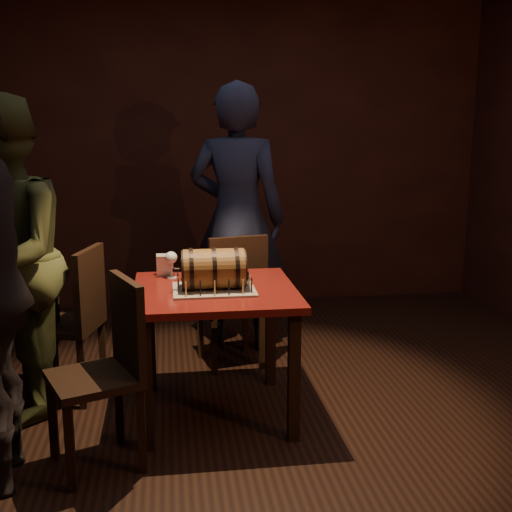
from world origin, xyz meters
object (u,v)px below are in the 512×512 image
Objects in this scene: wine_glass_mid at (201,256)px; chair_back at (234,293)px; barrel_cake at (214,269)px; person_back at (237,219)px; person_left_rear at (3,261)px; pint_of_ale at (189,268)px; pub_table at (215,307)px; wine_glass_right at (225,257)px; chair_left_rear at (76,315)px; chair_left_front at (109,362)px; wine_glass_left at (171,259)px.

chair_back reaches higher than wine_glass_mid.
barrel_cake is 0.21× the size of person_back.
person_left_rear reaches higher than chair_back.
person_left_rear reaches higher than pint_of_ale.
wine_glass_right is at bearing 73.60° from pub_table.
barrel_cake reaches higher than chair_left_rear.
person_left_rear is (-1.02, -0.07, 0.09)m from pint_of_ale.
chair_back is 1.38m from chair_left_front.
wine_glass_right is at bearing 49.52° from chair_left_front.
pint_of_ale is at bearing -29.92° from wine_glass_left.
wine_glass_left reaches higher than pub_table.
person_back is (0.07, 0.42, 0.45)m from chair_back.
pub_table is 1.19m from person_back.
person_back is (0.17, 0.85, 0.10)m from wine_glass_right.
chair_left_rear is 1.00× the size of chair_left_front.
person_back is (0.30, 0.80, 0.10)m from wine_glass_mid.
barrel_cake is 2.48× the size of wine_glass_mid.
barrel_cake is at bearing -101.37° from pub_table.
person_back is 1.07× the size of person_left_rear.
barrel_cake is 2.48× the size of wine_glass_right.
barrel_cake is 0.37m from wine_glass_mid.
wine_glass_left is at bearing -134.07° from chair_back.
pint_of_ale is at bearing -11.64° from chair_left_rear.
chair_left_front is at bearing -121.99° from chair_back.
wine_glass_left is 0.32m from wine_glass_right.
chair_left_rear is at bearing 55.33° from person_back.
wine_glass_right is at bearing 74.31° from barrel_cake.
person_left_rear is (-1.16, 0.14, 0.27)m from pub_table.
person_left_rear is (-1.10, -0.18, 0.04)m from wine_glass_mid.
wine_glass_right is 0.09× the size of person_left_rear.
person_left_rear is (-0.34, -0.21, 0.39)m from chair_left_rear.
chair_left_rear is at bearing 108.04° from chair_left_front.
wine_glass_left is (-0.24, 0.27, 0.23)m from pub_table.
wine_glass_left is 0.19m from wine_glass_mid.
wine_glass_left is 0.17× the size of chair_left_rear.
person_back reaches higher than person_left_rear.
barrel_cake reaches higher than wine_glass_right.
person_back is (0.26, 1.17, 0.10)m from barrel_cake.
chair_back is 1.50m from person_left_rear.
chair_back is at bearing 108.11° from person_left_rear.
chair_left_rear is at bearing 153.69° from barrel_cake.
pint_of_ale is at bearing 89.34° from person_left_rear.
pub_table is 1.20m from person_left_rear.
chair_left_front reaches higher than pub_table.
chair_left_front is 1.83m from person_back.
chair_left_rear reaches higher than wine_glass_left.
wine_glass_mid reaches higher than pub_table.
wine_glass_right is 0.17× the size of chair_left_front.
barrel_cake is 0.29m from pint_of_ale.
person_left_rear is at bearing -157.27° from chair_back.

